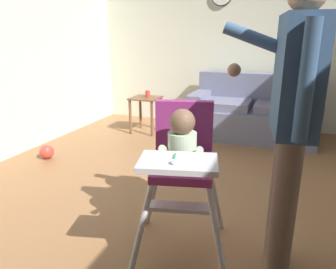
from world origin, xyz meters
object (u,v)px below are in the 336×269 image
(high_chair, at_px, (182,154))
(sippy_cup, at_px, (148,94))
(side_table, at_px, (146,107))
(adult_standing, at_px, (291,118))
(couch, at_px, (253,113))
(toy_ball, at_px, (47,152))

(high_chair, relative_size, sippy_cup, 9.75)
(side_table, bearing_deg, adult_standing, -50.38)
(high_chair, height_order, sippy_cup, high_chair)
(couch, distance_m, side_table, 1.53)
(adult_standing, relative_size, toy_ball, 10.14)
(couch, relative_size, high_chair, 1.72)
(couch, xyz_separation_m, high_chair, (-0.16, -2.74, 0.34))
(sippy_cup, bearing_deg, high_chair, -61.54)
(side_table, xyz_separation_m, sippy_cup, (0.03, 0.00, 0.19))
(adult_standing, bearing_deg, side_table, -58.39)
(toy_ball, bearing_deg, side_table, 65.68)
(toy_ball, bearing_deg, couch, 39.12)
(toy_ball, distance_m, side_table, 1.56)
(sippy_cup, bearing_deg, side_table, -180.00)
(adult_standing, height_order, toy_ball, adult_standing)
(couch, relative_size, adult_standing, 1.02)
(couch, distance_m, adult_standing, 2.77)
(toy_ball, distance_m, sippy_cup, 1.62)
(high_chair, xyz_separation_m, adult_standing, (0.59, 0.08, 0.26))
(couch, relative_size, side_table, 3.23)
(high_chair, bearing_deg, toy_ball, -130.97)
(couch, bearing_deg, toy_ball, -50.88)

